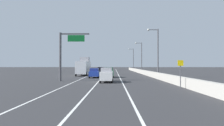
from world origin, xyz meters
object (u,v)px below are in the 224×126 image
Objects in this scene: car_black_1 at (101,71)px; car_white_3 at (107,75)px; box_truck at (84,67)px; overhead_sign_gantry at (65,50)px; lamp_post_right_third at (141,55)px; car_green_2 at (109,72)px; car_blue_0 at (95,73)px; lamp_post_right_second at (156,49)px; speed_advisory_sign at (180,72)px; lamp_post_right_fourth at (133,58)px.

car_black_1 is 0.92× the size of car_white_3.
car_white_3 is 19.64m from box_truck.
overhead_sign_gantry reaches higher than car_white_3.
lamp_post_right_third reaches higher than car_green_2.
overhead_sign_gantry is 0.86× the size of box_truck.
car_blue_0 is 1.00× the size of car_green_2.
lamp_post_right_second is 21.55m from car_black_1.
box_truck is (0.50, 16.69, -2.72)m from overhead_sign_gantry.
car_blue_0 is at bearing 65.55° from overhead_sign_gantry.
lamp_post_right_second reaches higher than car_green_2.
overhead_sign_gantry is 1.64× the size of car_green_2.
car_white_3 reaches higher than car_blue_0.
speed_advisory_sign is 17.70m from lamp_post_right_second.
car_white_3 is (-9.13, -57.76, -4.38)m from lamp_post_right_fourth.
car_blue_0 is 1.06× the size of car_black_1.
overhead_sign_gantry reaches higher than car_blue_0.
lamp_post_right_fourth is 33.34m from car_black_1.
car_white_3 is at bearing -105.56° from lamp_post_right_third.
car_blue_0 is 0.53× the size of box_truck.
lamp_post_right_third reaches higher than car_black_1.
overhead_sign_gantry reaches higher than speed_advisory_sign.
car_black_1 is at bearing 106.88° from speed_advisory_sign.
lamp_post_right_second is 1.98× the size of car_white_3.
overhead_sign_gantry is at bearing -114.45° from car_blue_0.
car_green_2 is (-9.11, 2.19, -4.42)m from lamp_post_right_second.
speed_advisory_sign reaches higher than car_blue_0.
car_white_3 is at bearing 135.18° from speed_advisory_sign.
lamp_post_right_second and lamp_post_right_fourth have the same top height.
overhead_sign_gantry is at bearing -155.06° from lamp_post_right_second.
car_green_2 is (-9.11, -46.31, -4.42)m from lamp_post_right_fourth.
lamp_post_right_fourth is 2.15× the size of car_black_1.
lamp_post_right_fourth is 2.05× the size of car_green_2.
lamp_post_right_second is 10.36m from car_green_2.
car_green_2 is (-8.07, 19.48, -0.76)m from speed_advisory_sign.
lamp_post_right_fourth is (-0.20, 24.25, 0.00)m from lamp_post_right_third.
lamp_post_right_second is (1.05, 17.29, 3.66)m from speed_advisory_sign.
lamp_post_right_third is (15.84, 31.53, 0.70)m from overhead_sign_gantry.
car_green_2 is 0.97× the size of car_white_3.
car_black_1 is at bearing 80.81° from overhead_sign_gantry.
lamp_post_right_fourth is at bearing 75.99° from car_blue_0.
lamp_post_right_third is (0.20, 24.25, 0.00)m from lamp_post_right_second.
overhead_sign_gantry is 7.74m from car_white_3.
car_black_1 is (4.02, 24.86, -3.78)m from overhead_sign_gantry.
lamp_post_right_second is 2.05× the size of car_green_2.
lamp_post_right_second is 18.16m from box_truck.
lamp_post_right_second is at bearing -90.46° from lamp_post_right_third.
lamp_post_right_fourth is at bearing 74.33° from overhead_sign_gantry.
speed_advisory_sign is 0.32× the size of lamp_post_right_fourth.
car_black_1 is at bearing 89.30° from car_blue_0.
lamp_post_right_third is at bearing 89.54° from lamp_post_right_second.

